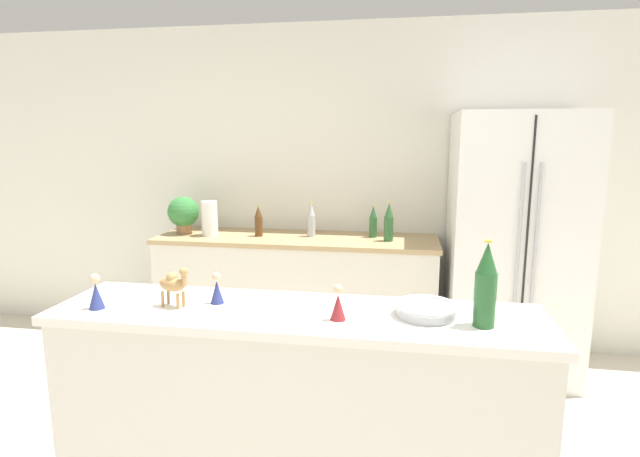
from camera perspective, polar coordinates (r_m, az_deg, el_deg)
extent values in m
cube|color=silver|center=(4.07, 2.14, 4.82)|extent=(8.00, 0.06, 2.55)
cube|color=silver|center=(3.97, -2.63, -7.66)|extent=(2.13, 0.60, 0.88)
cube|color=tan|center=(3.86, -2.69, -1.19)|extent=(2.16, 0.63, 0.03)
cube|color=white|center=(3.76, 21.21, -1.84)|extent=(0.87, 0.73, 1.84)
cube|color=black|center=(3.41, 22.43, -3.12)|extent=(0.01, 0.01, 1.76)
cylinder|color=#B2B5BA|center=(3.36, 21.77, -1.65)|extent=(0.02, 0.02, 1.01)
cylinder|color=#B2B5BA|center=(3.39, 23.42, -1.69)|extent=(0.02, 0.02, 1.01)
cube|color=beige|center=(2.18, -2.73, -22.41)|extent=(1.86, 0.43, 0.98)
cube|color=silver|center=(1.95, -2.86, -9.82)|extent=(1.90, 0.47, 0.03)
cylinder|color=#9E6B47|center=(4.12, -15.26, 0.03)|extent=(0.12, 0.12, 0.08)
sphere|color=#387F3D|center=(4.09, -15.35, 1.88)|extent=(0.24, 0.24, 0.24)
cylinder|color=white|center=(3.97, -12.51, 1.14)|extent=(0.12, 0.12, 0.27)
cylinder|color=#B2B7BC|center=(3.85, -1.00, 0.32)|extent=(0.06, 0.06, 0.16)
cone|color=#B2B7BC|center=(3.83, -1.00, 2.21)|extent=(0.06, 0.06, 0.09)
cylinder|color=gold|center=(3.82, -1.01, 2.96)|extent=(0.02, 0.02, 0.01)
cylinder|color=#2D6033|center=(3.84, 6.09, 0.15)|extent=(0.06, 0.06, 0.15)
cone|color=#2D6033|center=(3.82, 6.13, 1.91)|extent=(0.06, 0.06, 0.09)
cylinder|color=gold|center=(3.82, 6.14, 2.61)|extent=(0.02, 0.02, 0.01)
cylinder|color=#2D6033|center=(3.71, 7.85, -0.04)|extent=(0.07, 0.07, 0.18)
cone|color=#2D6033|center=(3.69, 7.90, 2.11)|extent=(0.07, 0.07, 0.10)
cylinder|color=gold|center=(3.68, 7.93, 2.95)|extent=(0.02, 0.02, 0.01)
cylinder|color=brown|center=(3.89, -7.02, 0.24)|extent=(0.06, 0.06, 0.15)
cone|color=brown|center=(3.87, -7.06, 1.97)|extent=(0.06, 0.06, 0.09)
cylinder|color=gold|center=(3.86, -7.08, 2.66)|extent=(0.02, 0.02, 0.01)
cylinder|color=#235628|center=(1.85, 18.32, -7.75)|extent=(0.08, 0.08, 0.19)
cone|color=#235628|center=(1.81, 18.59, -3.19)|extent=(0.07, 0.07, 0.11)
cylinder|color=gold|center=(1.80, 18.70, -1.38)|extent=(0.03, 0.03, 0.01)
cylinder|color=#B7BABF|center=(1.92, 12.00, -9.19)|extent=(0.22, 0.22, 0.04)
torus|color=#B7BABF|center=(1.92, 12.02, -8.63)|extent=(0.24, 0.24, 0.02)
ellipsoid|color=#A87F4C|center=(2.04, -16.53, -6.12)|extent=(0.12, 0.08, 0.06)
sphere|color=#A87F4C|center=(2.03, -16.57, -5.40)|extent=(0.04, 0.04, 0.04)
cylinder|color=#A87F4C|center=(2.00, -15.28, -5.55)|extent=(0.02, 0.02, 0.06)
sphere|color=#A87F4C|center=(1.99, -15.32, -4.76)|extent=(0.03, 0.03, 0.03)
cylinder|color=#A87F4C|center=(2.05, -15.32, -7.76)|extent=(0.01, 0.01, 0.06)
cylinder|color=#A87F4C|center=(2.02, -15.93, -8.02)|extent=(0.01, 0.01, 0.06)
cylinder|color=#A87F4C|center=(2.09, -16.93, -7.45)|extent=(0.01, 0.01, 0.06)
cylinder|color=#A87F4C|center=(2.07, -17.55, -7.71)|extent=(0.01, 0.01, 0.06)
cone|color=navy|center=(2.05, -11.69, -7.12)|extent=(0.05, 0.05, 0.09)
sphere|color=tan|center=(2.04, -11.76, -5.40)|extent=(0.03, 0.03, 0.03)
cone|color=maroon|center=(1.84, 2.07, -8.95)|extent=(0.06, 0.06, 0.10)
sphere|color=tan|center=(1.81, 2.09, -6.94)|extent=(0.04, 0.04, 0.04)
cone|color=navy|center=(2.13, -24.21, -7.05)|extent=(0.06, 0.06, 0.10)
sphere|color=tan|center=(2.11, -24.35, -5.23)|extent=(0.04, 0.04, 0.04)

